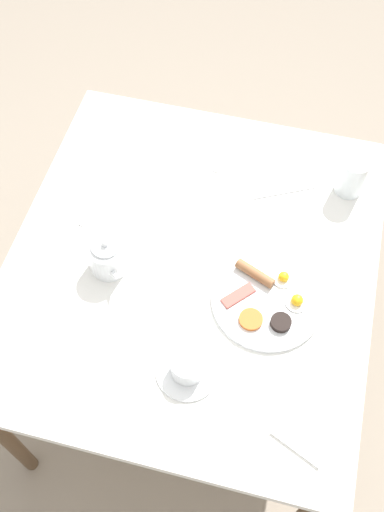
# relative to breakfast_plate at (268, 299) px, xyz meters

# --- Properties ---
(ground_plane) EXTENTS (8.00, 8.00, 0.00)m
(ground_plane) POSITION_rel_breakfast_plate_xyz_m (0.22, -0.07, -0.74)
(ground_plane) COLOR gray
(table) EXTENTS (0.98, 1.09, 0.73)m
(table) POSITION_rel_breakfast_plate_xyz_m (0.22, -0.07, -0.08)
(table) COLOR white
(table) RESTS_ON ground_plane
(breakfast_plate) EXTENTS (0.29, 0.29, 0.04)m
(breakfast_plate) POSITION_rel_breakfast_plate_xyz_m (0.00, 0.00, 0.00)
(breakfast_plate) COLOR white
(breakfast_plate) RESTS_ON table
(teapot_near) EXTENTS (0.12, 0.16, 0.12)m
(teapot_near) POSITION_rel_breakfast_plate_xyz_m (0.43, -0.00, 0.04)
(teapot_near) COLOR white
(teapot_near) RESTS_ON table
(teacup_with_saucer_left) EXTENTS (0.15, 0.15, 0.06)m
(teacup_with_saucer_left) POSITION_rel_breakfast_plate_xyz_m (0.15, 0.24, 0.02)
(teacup_with_saucer_left) COLOR white
(teacup_with_saucer_left) RESTS_ON table
(water_glass_tall) EXTENTS (0.08, 0.08, 0.12)m
(water_glass_tall) POSITION_rel_breakfast_plate_xyz_m (-0.16, -0.42, 0.05)
(water_glass_tall) COLOR white
(water_glass_tall) RESTS_ON table
(napkin_folded) EXTENTS (0.16, 0.14, 0.01)m
(napkin_folded) POSITION_rel_breakfast_plate_xyz_m (-0.15, 0.32, -0.01)
(napkin_folded) COLOR white
(napkin_folded) RESTS_ON table
(fork_by_plate) EXTENTS (0.17, 0.10, 0.00)m
(fork_by_plate) POSITION_rel_breakfast_plate_xyz_m (0.02, -0.36, -0.01)
(fork_by_plate) COLOR silver
(fork_by_plate) RESTS_ON table
(knife_by_plate) EXTENTS (0.04, 0.21, 0.00)m
(knife_by_plate) POSITION_rel_breakfast_plate_xyz_m (0.54, -0.21, -0.01)
(knife_by_plate) COLOR silver
(knife_by_plate) RESTS_ON table
(spoon_for_tea) EXTENTS (0.03, 0.17, 0.00)m
(spoon_for_tea) POSITION_rel_breakfast_plate_xyz_m (0.22, -0.47, -0.01)
(spoon_for_tea) COLOR silver
(spoon_for_tea) RESTS_ON table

